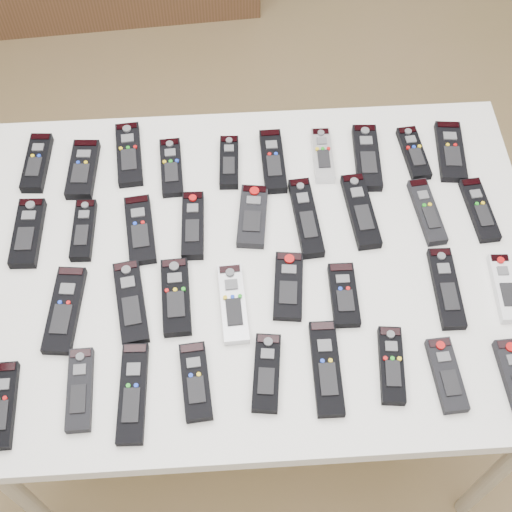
{
  "coord_description": "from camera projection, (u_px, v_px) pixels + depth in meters",
  "views": [
    {
      "loc": [
        -0.12,
        -0.92,
        2.1
      ],
      "look_at": [
        -0.07,
        -0.1,
        0.8
      ],
      "focal_mm": 50.0,
      "sensor_mm": 36.0,
      "label": 1
    }
  ],
  "objects": [
    {
      "name": "remote_21",
      "position": [
        176.0,
        297.0,
        1.49
      ],
      "size": [
        0.06,
        0.18,
        0.02
      ],
      "primitive_type": "cube",
      "rotation": [
        0.0,
        0.0,
        0.04
      ],
      "color": "black",
      "rests_on": "table"
    },
    {
      "name": "remote_31",
      "position": [
        267.0,
        373.0,
        1.4
      ],
      "size": [
        0.07,
        0.17,
        0.02
      ],
      "primitive_type": "cube",
      "rotation": [
        0.0,
        0.0,
        -0.12
      ],
      "color": "black",
      "rests_on": "table"
    },
    {
      "name": "remote_32",
      "position": [
        326.0,
        368.0,
        1.41
      ],
      "size": [
        0.06,
        0.2,
        0.02
      ],
      "primitive_type": "cube",
      "rotation": [
        0.0,
        0.0,
        -0.01
      ],
      "color": "black",
      "rests_on": "table"
    },
    {
      "name": "remote_19",
      "position": [
        65.0,
        310.0,
        1.48
      ],
      "size": [
        0.08,
        0.2,
        0.02
      ],
      "primitive_type": "cube",
      "rotation": [
        0.0,
        0.0,
        -0.1
      ],
      "color": "black",
      "rests_on": "table"
    },
    {
      "name": "remote_7",
      "position": [
        367.0,
        157.0,
        1.7
      ],
      "size": [
        0.07,
        0.19,
        0.02
      ],
      "primitive_type": "cube",
      "rotation": [
        0.0,
        0.0,
        -0.06
      ],
      "color": "black",
      "rests_on": "table"
    },
    {
      "name": "remote_22",
      "position": [
        233.0,
        304.0,
        1.49
      ],
      "size": [
        0.06,
        0.18,
        0.02
      ],
      "primitive_type": "cube",
      "rotation": [
        0.0,
        0.0,
        0.05
      ],
      "color": "#B7B7BC",
      "rests_on": "table"
    },
    {
      "name": "remote_20",
      "position": [
        131.0,
        302.0,
        1.49
      ],
      "size": [
        0.08,
        0.2,
        0.02
      ],
      "primitive_type": "cube",
      "rotation": [
        0.0,
        0.0,
        0.14
      ],
      "color": "black",
      "rests_on": "table"
    },
    {
      "name": "remote_10",
      "position": [
        28.0,
        233.0,
        1.58
      ],
      "size": [
        0.06,
        0.18,
        0.02
      ],
      "primitive_type": "cube",
      "rotation": [
        0.0,
        0.0,
        -0.04
      ],
      "color": "black",
      "rests_on": "table"
    },
    {
      "name": "remote_25",
      "position": [
        446.0,
        288.0,
        1.51
      ],
      "size": [
        0.05,
        0.19,
        0.02
      ],
      "primitive_type": "cube",
      "rotation": [
        0.0,
        0.0,
        -0.02
      ],
      "color": "black",
      "rests_on": "table"
    },
    {
      "name": "remote_34",
      "position": [
        447.0,
        375.0,
        1.4
      ],
      "size": [
        0.06,
        0.16,
        0.02
      ],
      "primitive_type": "cube",
      "rotation": [
        0.0,
        0.0,
        0.06
      ],
      "color": "black",
      "rests_on": "table"
    },
    {
      "name": "remote_17",
      "position": [
        427.0,
        212.0,
        1.61
      ],
      "size": [
        0.06,
        0.18,
        0.02
      ],
      "primitive_type": "cube",
      "rotation": [
        0.0,
        0.0,
        0.1
      ],
      "color": "black",
      "rests_on": "table"
    },
    {
      "name": "remote_26",
      "position": [
        505.0,
        288.0,
        1.51
      ],
      "size": [
        0.05,
        0.16,
        0.02
      ],
      "primitive_type": "cube",
      "rotation": [
        0.0,
        0.0,
        -0.05
      ],
      "color": "silver",
      "rests_on": "table"
    },
    {
      "name": "remote_27",
      "position": [
        3.0,
        405.0,
        1.37
      ],
      "size": [
        0.05,
        0.17,
        0.02
      ],
      "primitive_type": "cube",
      "rotation": [
        0.0,
        0.0,
        0.02
      ],
      "color": "black",
      "rests_on": "table"
    },
    {
      "name": "remote_12",
      "position": [
        140.0,
        230.0,
        1.59
      ],
      "size": [
        0.08,
        0.18,
        0.02
      ],
      "primitive_type": "cube",
      "rotation": [
        0.0,
        0.0,
        0.11
      ],
      "color": "black",
      "rests_on": "table"
    },
    {
      "name": "table",
      "position": [
        256.0,
        274.0,
        1.6
      ],
      "size": [
        1.25,
        0.88,
        0.78
      ],
      "color": "white",
      "rests_on": "ground"
    },
    {
      "name": "remote_13",
      "position": [
        193.0,
        225.0,
        1.59
      ],
      "size": [
        0.05,
        0.17,
        0.02
      ],
      "primitive_type": "cube",
      "rotation": [
        0.0,
        0.0,
        -0.03
      ],
      "color": "black",
      "rests_on": "table"
    },
    {
      "name": "remote_29",
      "position": [
        133.0,
        393.0,
        1.38
      ],
      "size": [
        0.06,
        0.21,
        0.02
      ],
      "primitive_type": "cube",
      "rotation": [
        0.0,
        0.0,
        -0.03
      ],
      "color": "black",
      "rests_on": "table"
    },
    {
      "name": "remote_18",
      "position": [
        479.0,
        210.0,
        1.62
      ],
      "size": [
        0.06,
        0.17,
        0.02
      ],
      "primitive_type": "cube",
      "rotation": [
        0.0,
        0.0,
        0.08
      ],
      "color": "black",
      "rests_on": "table"
    },
    {
      "name": "remote_28",
      "position": [
        80.0,
        390.0,
        1.39
      ],
      "size": [
        0.05,
        0.17,
        0.02
      ],
      "primitive_type": "cube",
      "rotation": [
        0.0,
        0.0,
        0.02
      ],
      "color": "black",
      "rests_on": "table"
    },
    {
      "name": "ground",
      "position": [
        277.0,
        362.0,
        2.27
      ],
      "size": [
        4.0,
        4.0,
        0.0
      ],
      "primitive_type": "plane",
      "color": "olive",
      "rests_on": "ground"
    },
    {
      "name": "remote_16",
      "position": [
        361.0,
        211.0,
        1.61
      ],
      "size": [
        0.07,
        0.2,
        0.02
      ],
      "primitive_type": "cube",
      "rotation": [
        0.0,
        0.0,
        0.08
      ],
      "color": "black",
      "rests_on": "table"
    },
    {
      "name": "remote_3",
      "position": [
        171.0,
        167.0,
        1.68
      ],
      "size": [
        0.06,
        0.17,
        0.02
      ],
      "primitive_type": "cube",
      "rotation": [
        0.0,
        0.0,
        0.05
      ],
      "color": "black",
      "rests_on": "table"
    },
    {
      "name": "remote_33",
      "position": [
        391.0,
        365.0,
        1.41
      ],
      "size": [
        0.06,
        0.16,
        0.02
      ],
      "primitive_type": "cube",
      "rotation": [
        0.0,
        0.0,
        -0.1
      ],
      "color": "black",
      "rests_on": "table"
    },
    {
      "name": "remote_30",
      "position": [
        196.0,
        382.0,
        1.39
      ],
      "size": [
        0.07,
        0.16,
        0.02
      ],
      "primitive_type": "cube",
      "rotation": [
        0.0,
        0.0,
        0.08
      ],
      "color": "black",
      "rests_on": "table"
    },
    {
      "name": "remote_4",
      "position": [
        229.0,
        162.0,
        1.69
      ],
      "size": [
        0.05,
        0.15,
        0.02
      ],
      "primitive_type": "cube",
      "rotation": [
        0.0,
        0.0,
        -0.05
      ],
      "color": "black",
      "rests_on": "table"
    },
    {
      "name": "remote_8",
      "position": [
        414.0,
        153.0,
        1.71
      ],
      "size": [
        0.06,
        0.16,
        0.02
      ],
      "primitive_type": "cube",
      "rotation": [
        0.0,
        0.0,
        0.09
      ],
      "color": "black",
      "rests_on": "table"
    },
    {
      "name": "remote_11",
      "position": [
        84.0,
        230.0,
        1.59
      ],
      "size": [
        0.05,
        0.16,
        0.02
      ],
      "primitive_type": "cube",
      "rotation": [
        0.0,
        0.0,
        -0.03
      ],
      "color": "black",
      "rests_on": "table"
    },
    {
      "name": "remote_1",
      "position": [
        83.0,
        169.0,
        1.68
      ],
      "size": [
        0.07,
        0.17,
        0.02
      ],
      "primitive_type": "cube",
      "rotation": [
        0.0,
        0.0,
        -0.07
      ],
      "color": "black",
      "rests_on": "table"
    },
    {
      "name": "remote_5",
      "position": [
        273.0,
        161.0,
        1.69
      ],
      "size": [
        0.05,
        0.18,
        0.02
      ],
      "primitive_type": "cube",
      "rotation": [
        0.0,
        0.0,
        0.02
      ],
      "color": "black",
      "rests_on": "table"
    },
    {
      "name": "remote_14",
      "position": [
        253.0,
        216.0,
        1.61
      ],
      "size": [
        0.08,
        0.17,
        0.02
      ],
      "primitive_type": "cube",
      "rotation": [
        0.0,
        0.0,
        -0.13
      ],
      "color": "black",
      "rests_on": "table"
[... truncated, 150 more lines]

